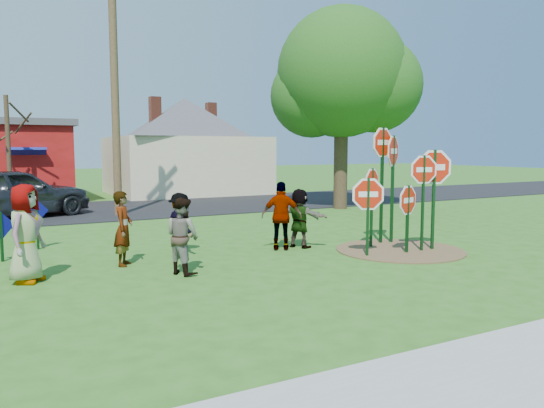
{
  "coord_description": "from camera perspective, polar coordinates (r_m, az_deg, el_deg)",
  "views": [
    {
      "loc": [
        -4.63,
        -11.04,
        2.57
      ],
      "look_at": [
        1.9,
        1.0,
        1.13
      ],
      "focal_mm": 35.0,
      "sensor_mm": 36.0,
      "label": 1
    }
  ],
  "objects": [
    {
      "name": "ground",
      "position": [
        12.25,
        -5.65,
        -6.15
      ],
      "size": [
        120.0,
        120.0,
        0.0
      ],
      "primitive_type": "plane",
      "color": "#2F5F1B",
      "rests_on": "ground"
    },
    {
      "name": "sidewalk",
      "position": [
        6.53,
        21.01,
        -17.24
      ],
      "size": [
        22.0,
        1.8,
        0.08
      ],
      "primitive_type": "cube",
      "color": "#9E9E99",
      "rests_on": "ground"
    },
    {
      "name": "road",
      "position": [
        23.15,
        -16.77,
        -0.58
      ],
      "size": [
        120.0,
        7.5,
        0.04
      ],
      "primitive_type": "cube",
      "color": "black",
      "rests_on": "ground"
    },
    {
      "name": "dirt_patch",
      "position": [
        13.81,
        13.59,
        -4.84
      ],
      "size": [
        3.2,
        3.2,
        0.03
      ],
      "primitive_type": "cylinder",
      "color": "brown",
      "rests_on": "ground"
    },
    {
      "name": "cream_house",
      "position": [
        30.76,
        -9.31,
        6.58
      ],
      "size": [
        9.4,
        9.4,
        6.5
      ],
      "color": "beige",
      "rests_on": "ground"
    },
    {
      "name": "stop_sign_a",
      "position": [
        12.72,
        10.29,
        0.42
      ],
      "size": [
        0.95,
        0.48,
        2.02
      ],
      "rotation": [
        0.0,
        0.0,
        -0.46
      ],
      "color": "#0F3815",
      "rests_on": "ground"
    },
    {
      "name": "stop_sign_b",
      "position": [
        14.5,
        11.79,
        5.19
      ],
      "size": [
        1.07,
        0.26,
        3.27
      ],
      "rotation": [
        0.0,
        0.0,
        0.22
      ],
      "color": "#0F3815",
      "rests_on": "ground"
    },
    {
      "name": "stop_sign_c",
      "position": [
        13.63,
        15.98,
        2.44
      ],
      "size": [
        0.95,
        0.26,
        2.54
      ],
      "rotation": [
        0.0,
        0.0,
        -0.25
      ],
      "color": "#0F3815",
      "rests_on": "ground"
    },
    {
      "name": "stop_sign_d",
      "position": [
        14.65,
        12.88,
        4.51
      ],
      "size": [
        0.99,
        0.61,
        3.07
      ],
      "rotation": [
        0.0,
        0.0,
        0.54
      ],
      "color": "#0F3815",
      "rests_on": "ground"
    },
    {
      "name": "stop_sign_e",
      "position": [
        13.33,
        14.39,
        -0.09
      ],
      "size": [
        0.96,
        0.31,
        1.82
      ],
      "rotation": [
        0.0,
        0.0,
        0.3
      ],
      "color": "#0F3815",
      "rests_on": "ground"
    },
    {
      "name": "stop_sign_f",
      "position": [
        13.9,
        17.05,
        3.03
      ],
      "size": [
        1.11,
        0.49,
        2.7
      ],
      "rotation": [
        0.0,
        0.0,
        -0.41
      ],
      "color": "#0F3815",
      "rests_on": "ground"
    },
    {
      "name": "stop_sign_g",
      "position": [
        13.9,
        10.69,
        1.55
      ],
      "size": [
        0.88,
        0.41,
        2.2
      ],
      "rotation": [
        0.0,
        0.0,
        0.43
      ],
      "color": "#0F3815",
      "rests_on": "ground"
    },
    {
      "name": "blue_diamond_c",
      "position": [
        13.52,
        -27.13,
        -2.61
      ],
      "size": [
        0.6,
        0.29,
        1.16
      ],
      "rotation": [
        0.0,
        0.0,
        0.43
      ],
      "color": "#0F3815",
      "rests_on": "ground"
    },
    {
      "name": "blue_diamond_d",
      "position": [
        14.75,
        -23.97,
        -1.41
      ],
      "size": [
        0.58,
        0.23,
        1.29
      ],
      "rotation": [
        0.0,
        0.0,
        0.35
      ],
      "color": "#0F3815",
      "rests_on": "ground"
    },
    {
      "name": "person_a",
      "position": [
        11.18,
        -24.98,
        -2.89
      ],
      "size": [
        1.01,
        1.11,
        1.91
      ],
      "primitive_type": "imported",
      "rotation": [
        0.0,
        0.0,
        1.0
      ],
      "color": "#4B5C98",
      "rests_on": "ground"
    },
    {
      "name": "person_b",
      "position": [
        12.07,
        -15.7,
        -2.56
      ],
      "size": [
        0.62,
        0.71,
        1.64
      ],
      "primitive_type": "imported",
      "rotation": [
        0.0,
        0.0,
        1.11
      ],
      "color": "#1F6C5A",
      "rests_on": "ground"
    },
    {
      "name": "person_c",
      "position": [
        11.01,
        -9.62,
        -3.4
      ],
      "size": [
        0.84,
        0.93,
        1.58
      ],
      "primitive_type": "imported",
      "rotation": [
        0.0,
        0.0,
        1.95
      ],
      "color": "#996543",
      "rests_on": "ground"
    },
    {
      "name": "person_d",
      "position": [
        13.05,
        -9.87,
        -2.1
      ],
      "size": [
        0.71,
        1.05,
        1.5
      ],
      "primitive_type": "imported",
      "rotation": [
        0.0,
        0.0,
        1.74
      ],
      "color": "#2E2E33",
      "rests_on": "ground"
    },
    {
      "name": "person_e",
      "position": [
        13.38,
        1.05,
        -1.3
      ],
      "size": [
        1.1,
        0.88,
        1.74
      ],
      "primitive_type": "imported",
      "rotation": [
        0.0,
        0.0,
        2.61
      ],
      "color": "#4C3059",
      "rests_on": "ground"
    },
    {
      "name": "person_f",
      "position": [
        13.76,
        2.99,
        -1.52
      ],
      "size": [
        1.11,
        1.47,
        1.54
      ],
      "primitive_type": "imported",
      "rotation": [
        0.0,
        0.0,
        2.1
      ],
      "color": "#1B532A",
      "rests_on": "ground"
    },
    {
      "name": "suv",
      "position": [
        21.43,
        -26.17,
        1.09
      ],
      "size": [
        5.87,
        4.22,
        1.86
      ],
      "primitive_type": "imported",
      "rotation": [
        0.0,
        0.0,
        1.99
      ],
      "color": "#2F3035",
      "rests_on": "road"
    },
    {
      "name": "utility_pole",
      "position": [
        21.1,
        -16.57,
        12.31
      ],
      "size": [
        2.16,
        1.08,
        9.46
      ],
      "rotation": [
        0.0,
        0.0,
        0.43
      ],
      "color": "#4C3823",
      "rests_on": "ground"
    },
    {
      "name": "leafy_tree",
      "position": [
        23.07,
        7.81,
        13.09
      ],
      "size": [
        5.95,
        5.43,
        8.45
      ],
      "color": "#382819",
      "rests_on": "ground"
    },
    {
      "name": "bare_tree_east",
      "position": [
        23.96,
        -26.55,
        6.49
      ],
      "size": [
        1.8,
        1.8,
        4.7
      ],
      "color": "#382819",
      "rests_on": "ground"
    }
  ]
}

